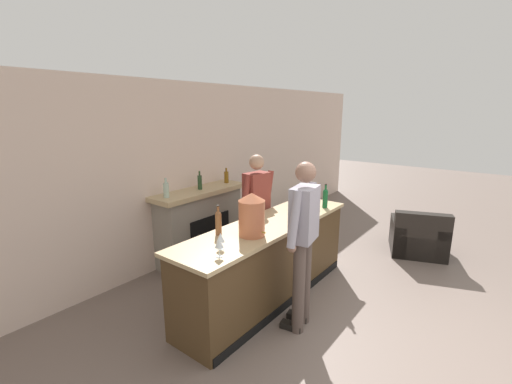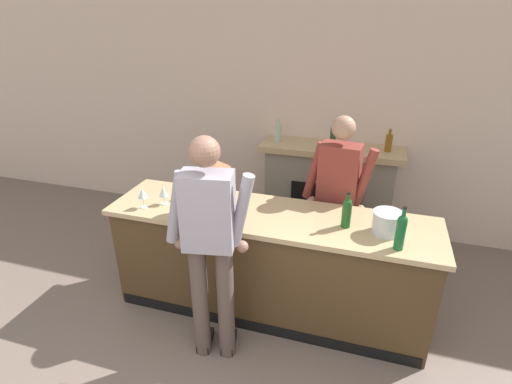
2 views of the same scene
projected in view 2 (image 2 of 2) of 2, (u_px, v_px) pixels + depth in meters
The scene contains 12 objects.
wall_back_panel at pixel (309, 118), 4.76m from camera, with size 12.00×0.07×2.75m.
bar_counter at pixel (269, 263), 3.56m from camera, with size 2.79×0.72×1.00m.
fireplace_stone at pixel (328, 190), 4.79m from camera, with size 1.62×0.52×1.43m.
person_customer at pixel (210, 245), 2.86m from camera, with size 0.65×0.36×1.84m.
person_bartender at pixel (337, 198), 3.73m from camera, with size 0.66×0.34×1.74m.
copper_dispenser at pixel (214, 186), 3.29m from camera, with size 0.29×0.33×0.48m.
ice_bucket_steel at pixel (387, 223), 3.04m from camera, with size 0.23×0.23×0.18m.
wine_bottle_port_short at pixel (207, 180), 3.65m from camera, with size 0.07×0.07×0.34m.
wine_bottle_rose_blush at pixel (347, 211), 3.11m from camera, with size 0.08×0.08×0.30m.
wine_bottle_chardonnay_pale at pixel (401, 231), 2.81m from camera, with size 0.07×0.07×0.34m.
wine_glass_mid_counter at pixel (143, 194), 3.41m from camera, with size 0.08×0.08×0.18m.
wine_glass_front_left at pixel (163, 192), 3.48m from camera, with size 0.08×0.08×0.17m.
Camera 2 is at (0.77, -0.83, 2.58)m, focal length 28.00 mm.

